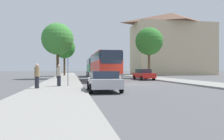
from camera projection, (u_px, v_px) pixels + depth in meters
name	position (u px, v px, depth m)	size (l,w,h in m)	color
ground_plane	(132.00, 84.00, 21.80)	(300.00, 300.00, 0.00)	#4C4C4F
sidewalk_left	(60.00, 84.00, 20.52)	(4.00, 120.00, 0.15)	gray
sidewalk_right	(196.00, 83.00, 23.07)	(4.00, 120.00, 0.15)	gray
building_right_background	(172.00, 44.00, 57.76)	(20.18, 10.47, 16.43)	#C6B28E
bus_front	(104.00, 66.00, 28.71)	(2.91, 11.47, 3.57)	gray
bus_middle	(94.00, 67.00, 44.41)	(2.98, 11.51, 3.50)	silver
parked_car_left_curb	(104.00, 81.00, 14.85)	(2.19, 4.40, 1.38)	#B7B7BC
parked_car_right_near	(144.00, 74.00, 30.60)	(2.09, 4.75, 1.52)	red
parked_car_right_far	(114.00, 72.00, 50.66)	(2.01, 4.07, 1.47)	#236B38
bus_stop_sign	(68.00, 68.00, 17.87)	(0.08, 0.45, 2.27)	gray
pedestrian_waiting_near	(37.00, 76.00, 15.52)	(0.36, 0.36, 1.75)	#23232D
pedestrian_waiting_far	(59.00, 75.00, 17.48)	(0.36, 0.36, 1.74)	#23232D
tree_left_near	(58.00, 39.00, 33.93)	(4.94, 4.94, 8.53)	#47331E
tree_left_far	(64.00, 48.00, 47.07)	(4.61, 4.61, 8.30)	#513D23
tree_right_near	(149.00, 41.00, 36.70)	(4.65, 4.65, 8.38)	brown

